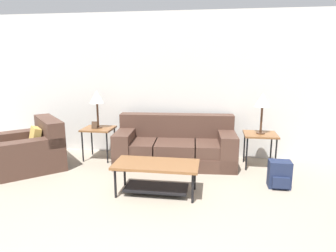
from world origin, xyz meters
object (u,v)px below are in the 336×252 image
Objects in this scene: side_table_right at (260,137)px; table_lamp_left at (97,98)px; couch at (176,147)px; coffee_table at (156,171)px; table_lamp_right at (263,101)px; armchair at (31,151)px; side_table_left at (99,131)px; backpack at (279,175)px.

side_table_right is 0.86× the size of table_lamp_left.
couch is 1.42m from side_table_right.
table_lamp_right reaches higher than coffee_table.
coffee_table is at bearing -44.69° from table_lamp_left.
side_table_right is at bearing 40.59° from coffee_table.
couch is at bearing -178.52° from side_table_right.
armchair is 2.47× the size of side_table_left.
couch reaches higher than coffee_table.
table_lamp_right reaches higher than armchair.
table_lamp_right is at bearing 40.59° from coffee_table.
side_table_right is 0.90m from backpack.
armchair is 3.91m from backpack.
armchair is at bearing 163.09° from coffee_table.
coffee_table is 1.99m from side_table_right.
side_table_right is 1.50× the size of backpack.
armchair is 1.39m from table_lamp_left.
side_table_right reaches higher than coffee_table.
table_lamp_right is at bearing 101.29° from backpack.
table_lamp_right reaches higher than couch.
couch reaches higher than armchair.
table_lamp_right is (2.80, 0.00, 0.59)m from side_table_left.
couch is 3.09× the size of table_lamp_right.
table_lamp_left reaches higher than backpack.
table_lamp_left is at bearing 32.63° from armchair.
table_lamp_right reaches higher than backpack.
couch is at bearing -178.52° from table_lamp_right.
side_table_left is at bearing 0.00° from table_lamp_left.
couch reaches higher than backpack.
backpack is (2.96, -0.82, -0.33)m from side_table_left.
table_lamp_right is 1.25m from backpack.
coffee_table is (2.24, -0.68, 0.03)m from armchair.
armchair is 3.70× the size of backpack.
backpack is (3.91, -0.22, -0.10)m from armchair.
armchair is (-2.34, -0.57, -0.01)m from couch.
side_table_right is 0.86× the size of table_lamp_right.
couch is at bearing 153.30° from backpack.
table_lamp_left is 1.74× the size of backpack.
backpack is at bearing -15.55° from side_table_left.
coffee_table is (-0.10, -1.25, 0.02)m from couch.
armchair is 2.34m from coffee_table.
table_lamp_left reaches higher than couch.
table_lamp_left is (-2.80, 0.00, 0.59)m from side_table_right.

